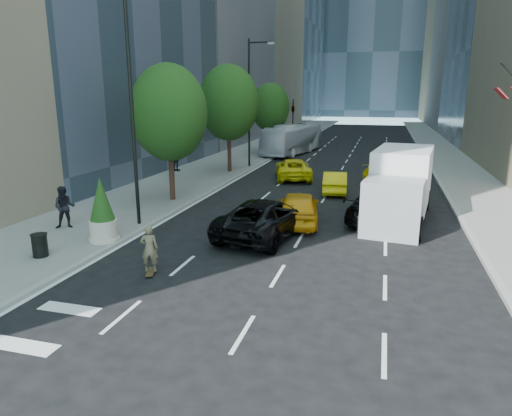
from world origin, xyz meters
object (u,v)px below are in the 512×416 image
(trash_can, at_px, (40,246))
(planter_shrub, at_px, (102,211))
(black_sedan_mercedes, at_px, (380,206))
(skateboarder, at_px, (150,252))
(city_bus, at_px, (293,139))
(box_truck, at_px, (400,185))
(black_sedan_lincoln, at_px, (265,218))

(trash_can, distance_m, planter_shrub, 2.70)
(black_sedan_mercedes, bearing_deg, skateboarder, 67.30)
(skateboarder, relative_size, planter_shrub, 0.62)
(city_bus, distance_m, box_truck, 25.42)
(planter_shrub, bearing_deg, city_bus, 86.62)
(black_sedan_mercedes, xyz_separation_m, city_bus, (-9.00, 23.86, 0.74))
(skateboarder, bearing_deg, city_bus, -106.59)
(box_truck, distance_m, trash_can, 15.89)
(skateboarder, xyz_separation_m, box_truck, (8.24, 9.48, 0.91))
(box_truck, height_order, trash_can, box_truck)
(skateboarder, bearing_deg, trash_can, -21.23)
(box_truck, height_order, planter_shrub, box_truck)
(black_sedan_mercedes, bearing_deg, city_bus, -52.77)
(black_sedan_lincoln, xyz_separation_m, trash_can, (-7.24, -5.13, -0.25))
(trash_can, bearing_deg, skateboarder, -1.86)
(black_sedan_lincoln, bearing_deg, box_truck, -133.54)
(skateboarder, relative_size, black_sedan_mercedes, 0.31)
(black_sedan_lincoln, xyz_separation_m, box_truck, (5.57, 4.20, 0.91))
(box_truck, bearing_deg, skateboarder, -123.59)
(skateboarder, height_order, trash_can, skateboarder)
(black_sedan_lincoln, relative_size, black_sedan_mercedes, 1.11)
(black_sedan_lincoln, distance_m, planter_shrub, 6.73)
(city_bus, height_order, box_truck, box_truck)
(box_truck, relative_size, trash_can, 8.95)
(black_sedan_lincoln, relative_size, trash_can, 7.13)
(black_sedan_mercedes, relative_size, box_truck, 0.72)
(black_sedan_mercedes, height_order, box_truck, box_truck)
(black_sedan_mercedes, height_order, planter_shrub, planter_shrub)
(city_bus, xyz_separation_m, trash_can, (-2.96, -32.76, -0.94))
(city_bus, bearing_deg, black_sedan_mercedes, -58.93)
(city_bus, bearing_deg, black_sedan_lincoln, -70.81)
(city_bus, relative_size, planter_shrub, 4.11)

